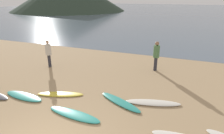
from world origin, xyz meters
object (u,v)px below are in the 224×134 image
surfboard_2 (24,96)px  surfboard_5 (120,102)px  surfboard_3 (60,94)px  surfboard_4 (74,114)px  surfboard_6 (153,103)px  person_1 (48,51)px  person_0 (156,54)px

surfboard_2 → surfboard_5: (4.17, 1.10, 0.00)m
surfboard_2 → surfboard_5: bearing=19.0°
surfboard_3 → surfboard_4: 1.86m
surfboard_4 → surfboard_6: (2.62, 1.95, 0.00)m
surfboard_2 → surfboard_3: surfboard_2 is taller
surfboard_4 → surfboard_6: surfboard_6 is taller
surfboard_5 → person_1: size_ratio=1.29×
surfboard_2 → person_0: person_0 is taller
surfboard_6 → person_1: person_1 is taller
person_0 → person_1: size_ratio=1.03×
person_0 → person_1: (-6.32, -1.83, -0.03)m
surfboard_3 → surfboard_6: 4.15m
surfboard_2 → surfboard_4: bearing=-3.7°
surfboard_4 → surfboard_5: 1.99m
surfboard_4 → surfboard_2: bearing=177.4°
surfboard_5 → person_1: bearing=-178.6°
surfboard_2 → surfboard_4: 2.88m
surfboard_2 → surfboard_3: bearing=33.0°
surfboard_2 → person_1: size_ratio=1.18×
surfboard_6 → person_0: person_0 is taller
surfboard_2 → person_0: 7.40m
surfboard_5 → person_0: (0.72, 4.37, 1.00)m
surfboard_2 → surfboard_4: surfboard_2 is taller
surfboard_5 → person_0: 4.54m
person_1 → surfboard_3: bearing=161.7°
surfboard_4 → person_0: (2.04, 5.87, 1.01)m
surfboard_2 → surfboard_5: 4.31m
surfboard_3 → person_0: 5.94m
surfboard_2 → person_0: (4.89, 5.47, 1.01)m
surfboard_5 → surfboard_2: bearing=-139.5°
surfboard_2 → surfboard_4: size_ratio=0.89×
surfboard_2 → person_1: 4.02m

